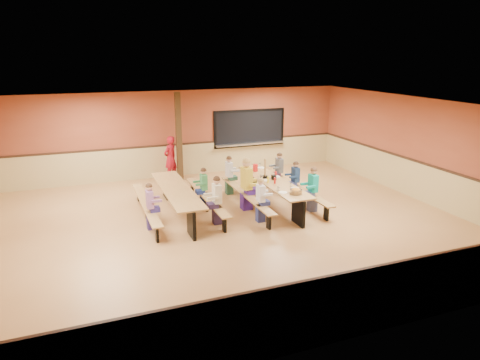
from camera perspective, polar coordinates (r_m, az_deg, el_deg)
name	(u,v)px	position (r m, az deg, el deg)	size (l,w,h in m)	color
ground	(227,224)	(11.02, -1.69, -5.92)	(12.00, 12.00, 0.00)	#986639
room_envelope	(227,199)	(10.78, -1.72, -2.53)	(12.04, 10.04, 3.02)	brown
kitchen_pass_through	(250,130)	(15.98, 1.29, 6.72)	(2.78, 0.28, 1.38)	black
structural_post	(179,137)	(14.63, -8.15, 5.69)	(0.18, 0.18, 3.00)	#312110
cafeteria_table_main	(273,188)	(12.24, 4.41, -1.03)	(1.91, 3.70, 0.74)	#A27740
cafeteria_table_second	(177,196)	(11.61, -8.44, -2.16)	(1.91, 3.70, 0.74)	#A27740
seated_child_white_left	(261,200)	(11.02, 2.76, -2.72)	(0.34, 0.28, 1.16)	white
seated_adult_yellow	(247,184)	(11.84, 0.87, -0.59)	(0.49, 0.40, 1.45)	gold
seated_child_grey_left	(229,175)	(13.19, -1.45, 0.61)	(0.36, 0.29, 1.19)	silver
seated_child_teal_right	(313,190)	(11.90, 9.69, -1.29)	(0.38, 0.31, 1.23)	#0C8C7C
seated_child_navy_right	(295,181)	(12.76, 7.38, -0.13)	(0.35, 0.28, 1.16)	navy
seated_child_char_right	(279,171)	(13.69, 5.24, 1.16)	(0.36, 0.30, 1.19)	#4F5359
seated_child_purple_sec	(150,207)	(10.77, -11.89, -3.50)	(0.35, 0.29, 1.17)	#8C598A
seated_child_green_sec	(204,189)	(11.99, -4.84, -1.15)	(0.35, 0.28, 1.16)	#378147
seated_child_tan_sec	(217,201)	(10.87, -3.08, -2.75)	(0.39, 0.32, 1.25)	beige
standing_woman	(170,158)	(14.87, -9.26, 2.90)	(0.55, 0.36, 1.52)	#B11423
punch_pitcher	(255,168)	(13.09, 2.06, 1.65)	(0.16, 0.16, 0.22)	red
chip_bowl	(296,191)	(11.06, 7.47, -1.49)	(0.32, 0.32, 0.15)	orange
napkin_dispenser	(274,177)	(12.27, 4.53, 0.36)	(0.10, 0.14, 0.13)	black
condiment_mustard	(268,180)	(11.95, 3.78, 0.04)	(0.06, 0.06, 0.17)	yellow
condiment_ketchup	(275,181)	(11.88, 4.67, -0.08)	(0.06, 0.06, 0.17)	#B2140F
table_paddle	(265,173)	(12.40, 3.35, 0.91)	(0.16, 0.16, 0.56)	black
place_settings	(273,179)	(12.16, 4.43, 0.18)	(0.65, 3.30, 0.11)	beige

